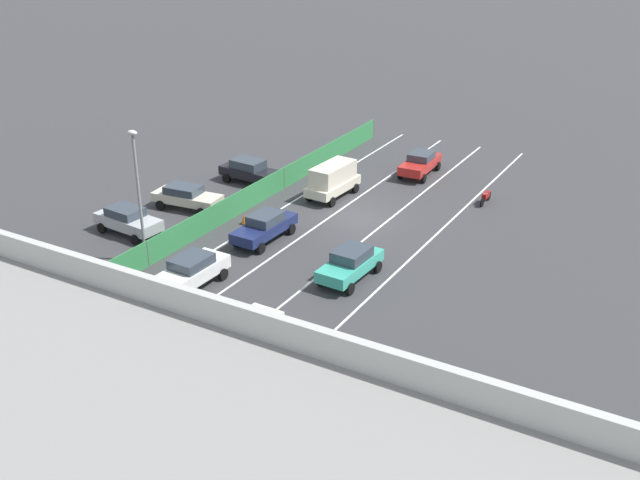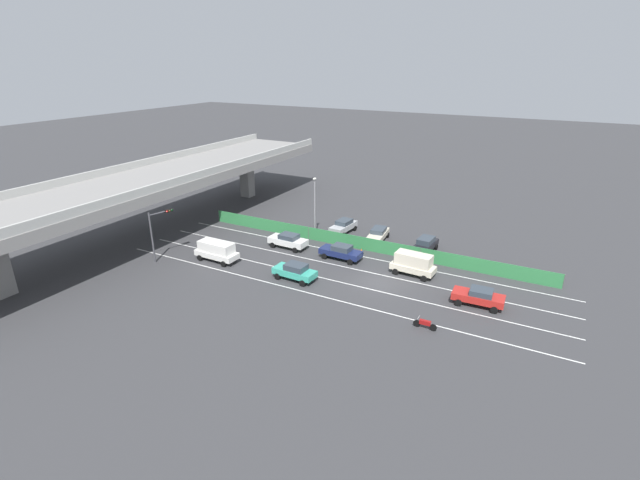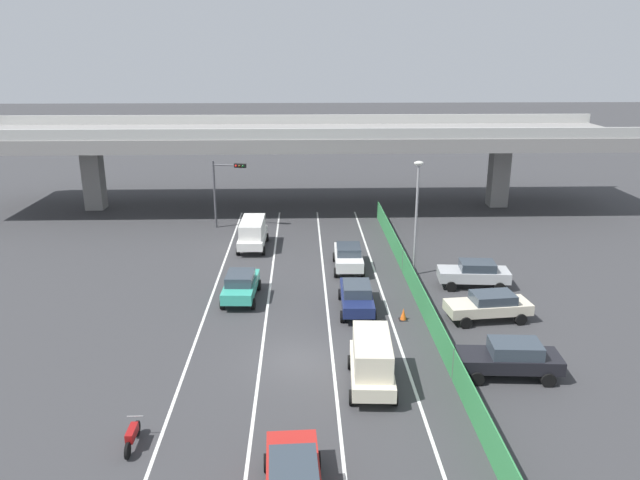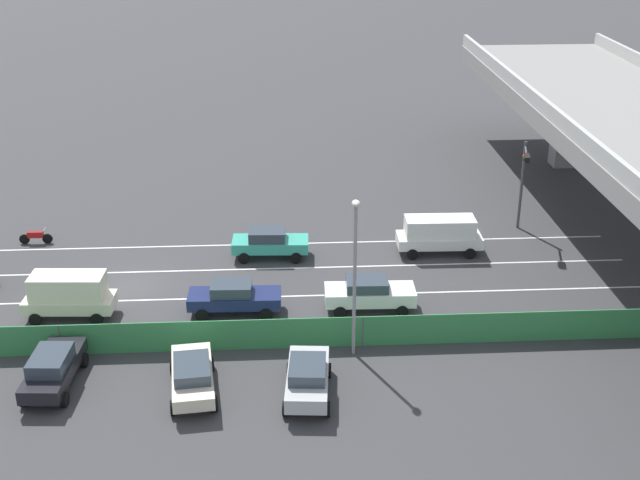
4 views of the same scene
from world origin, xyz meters
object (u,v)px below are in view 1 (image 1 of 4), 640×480
Objects in this scene: car_sedan_red at (420,163)px; street_lamp at (138,184)px; car_sedan_white at (191,271)px; car_van_cream at (333,179)px; motorcycle at (486,197)px; car_sedan_navy at (265,226)px; car_taxi_teal at (351,263)px; traffic_cone at (244,219)px; parked_sedan_dark at (250,171)px; parked_sedan_cream at (186,196)px; car_van_white at (243,346)px; traffic_light at (209,376)px; parked_wagon_silver at (128,220)px.

car_sedan_red is 22.45m from street_lamp.
car_van_cream is at bearing -90.46° from car_sedan_white.
car_van_cream is 10.20m from motorcycle.
car_sedan_navy is at bearing 77.39° from car_sedan_red.
car_taxi_teal is 12.14m from street_lamp.
car_taxi_teal is at bearing 78.92° from motorcycle.
car_sedan_navy is 2.87m from traffic_cone.
parked_sedan_dark is at bearing -58.33° from traffic_cone.
car_sedan_red is at bearing -127.49° from parked_sedan_cream.
parked_sedan_cream is (13.80, -13.15, -0.35)m from car_van_white.
traffic_light is at bearing 99.77° from car_taxi_teal.
car_taxi_teal is 15.92m from parked_sedan_dark.
car_sedan_navy is at bearing 52.22° from motorcycle.
car_van_cream reaches higher than car_van_white.
car_van_cream is at bearing -110.44° from traffic_cone.
car_sedan_navy is (6.67, -1.81, -0.02)m from car_taxi_teal.
traffic_light is at bearing 110.14° from car_van_cream.
motorcycle is at bearing -127.78° from car_sedan_navy.
motorcycle is (-6.01, 3.05, -0.44)m from car_sedan_red.
car_van_white reaches higher than car_sedan_red.
motorcycle is 0.44× the size of parked_wagon_silver.
traffic_light reaches higher than traffic_cone.
parked_sedan_dark reaches higher than car_sedan_navy.
traffic_light reaches higher than car_van_white.
motorcycle is at bearing -137.74° from traffic_cone.
car_sedan_navy is at bearing -60.03° from car_van_white.
motorcycle is at bearing -137.71° from parked_wagon_silver.
car_taxi_teal is 17.30m from car_sedan_red.
motorcycle is 2.93× the size of traffic_cone.
car_taxi_teal is 1.00× the size of parked_wagon_silver.
car_van_white is 19.06m from parked_sedan_cream.
parked_sedan_cream is 7.05× the size of traffic_cone.
car_sedan_navy is 1.04× the size of car_sedan_red.
car_van_cream is 14.76m from street_lamp.
motorcycle is (-9.40, -12.13, -0.45)m from car_sedan_navy.
car_sedan_navy is 13.44m from car_van_white.
car_sedan_red is at bearing -79.62° from traffic_light.
car_sedan_white reaches higher than traffic_cone.
car_sedan_navy is at bearing -90.45° from car_sedan_white.
traffic_light reaches higher than car_van_cream.
parked_sedan_dark is (15.65, 4.63, 0.48)m from motorcycle.
car_sedan_white is at bearing 89.54° from car_van_cream.
car_sedan_navy is 6.80m from car_sedan_white.
parked_wagon_silver reaches higher than parked_sedan_cream.
car_taxi_teal is at bearing -160.85° from street_lamp.
traffic_cone is at bearing -19.09° from car_taxi_teal.
car_van_white is 0.88× the size of traffic_light.
parked_sedan_dark is at bearing -81.43° from street_lamp.
parked_sedan_cream is (16.49, 10.62, 0.42)m from motorcycle.
car_van_cream is 0.92× the size of car_van_white.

